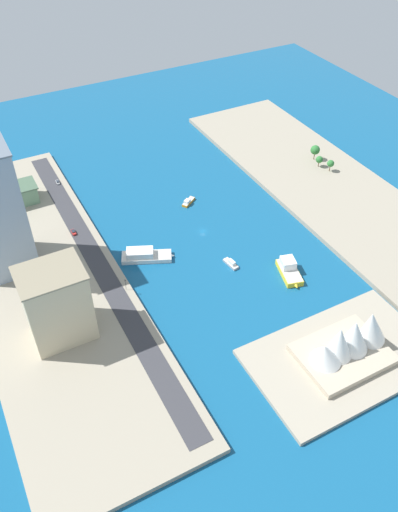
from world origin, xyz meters
TOP-DOWN VIEW (x-y plane):
  - ground_plane at (0.00, 0.00)m, footprint 440.00×440.00m
  - quay_west at (-87.68, 0.00)m, footprint 70.00×240.00m
  - quay_east at (87.68, 0.00)m, footprint 70.00×240.00m
  - peninsula_point at (-11.09, 105.50)m, footprint 79.18×49.30m
  - road_strip at (61.40, 0.00)m, footprint 10.03×228.00m
  - ferry_yellow_fast at (-22.26, 50.70)m, footprint 13.15×21.64m
  - water_taxi_orange at (-5.12, -27.67)m, footprint 10.78×8.58m
  - yacht_sleek_gray at (0.29, 31.35)m, footprint 4.42×10.73m
  - ferry_white_commuter at (37.79, 6.12)m, footprint 27.31×18.38m
  - office_block_beige at (90.07, 37.69)m, footprint 27.06×21.85m
  - van_white at (58.30, -80.65)m, footprint 1.89×4.44m
  - pickup_red at (64.79, -28.37)m, footprint 2.12×4.85m
  - traffic_light_waterfront at (55.57, 25.36)m, footprint 0.36×0.36m
  - opera_landmark at (-12.18, 105.50)m, footprint 39.68×28.84m
  - park_tree_cluster at (-98.28, -24.49)m, footprint 8.24×21.54m

SIDE VIEW (x-z plane):
  - ground_plane at x=0.00m, z-range 0.00..0.00m
  - peninsula_point at x=-11.09m, z-range 0.00..2.00m
  - yacht_sleek_gray at x=0.29m, z-range -0.50..2.74m
  - water_taxi_orange at x=-5.12m, z-range -0.43..2.68m
  - quay_west at x=-87.68m, z-range 0.00..2.66m
  - quay_east at x=87.68m, z-range 0.00..2.66m
  - ferry_white_commuter at x=37.79m, z-range -0.60..5.32m
  - ferry_yellow_fast at x=-22.26m, z-range -1.03..6.33m
  - road_strip at x=61.40m, z-range 2.66..2.81m
  - van_white at x=58.30m, z-range 2.80..4.34m
  - pickup_red at x=64.79m, z-range 2.81..4.36m
  - traffic_light_waterfront at x=55.57m, z-range 3.76..10.26m
  - park_tree_cluster at x=-98.28m, z-range 3.86..13.84m
  - opera_landmark at x=-12.18m, z-range -0.52..21.60m
  - office_block_beige at x=90.07m, z-range 2.70..39.24m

